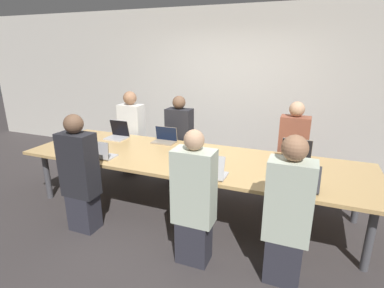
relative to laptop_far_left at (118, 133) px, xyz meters
The scene contains 17 objects.
ground_plane 1.66m from the laptop_far_left, 16.31° to the right, with size 24.00×24.00×0.00m, color #383333.
curtain_wall 2.19m from the laptop_far_left, 48.94° to the left, with size 12.00×0.06×2.80m.
conference_table 1.45m from the laptop_far_left, 16.31° to the right, with size 4.42×1.28×0.75m.
laptop_far_left is the anchor object (origin of this frame).
person_far_left 0.47m from the laptop_far_left, 94.78° to the left, with size 0.40×0.24×1.42m.
laptop_near_midright 2.04m from the laptop_far_left, 26.31° to the right, with size 0.32×0.27×0.27m.
person_near_midright 2.25m from the laptop_far_left, 36.71° to the right, with size 0.40×0.24×1.39m.
laptop_near_left 0.91m from the laptop_far_left, 69.13° to the right, with size 0.34×0.23×0.24m.
person_near_left 1.36m from the laptop_far_left, 73.86° to the right, with size 0.40×0.24×1.41m.
cup_near_left 0.81m from the laptop_far_left, 86.05° to the right, with size 0.10×0.10×0.08m.
laptop_far_midleft 0.79m from the laptop_far_left, ahead, with size 0.34×0.22×0.23m.
person_far_midleft 0.97m from the laptop_far_left, 25.20° to the left, with size 0.40×0.24×1.40m.
laptop_near_right 2.87m from the laptop_far_left, 17.02° to the right, with size 0.35×0.27×0.27m.
person_near_right 2.97m from the laptop_far_left, 25.89° to the right, with size 0.40×0.24×1.42m.
laptop_far_right 2.65m from the laptop_far_left, ahead, with size 0.36×0.27×0.27m.
person_far_right 2.64m from the laptop_far_left, 10.92° to the left, with size 0.40×0.24×1.40m.
stapler 1.84m from the laptop_far_left, 16.18° to the right, with size 0.06×0.15×0.05m.
Camera 1 is at (1.36, -3.35, 2.08)m, focal length 28.00 mm.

